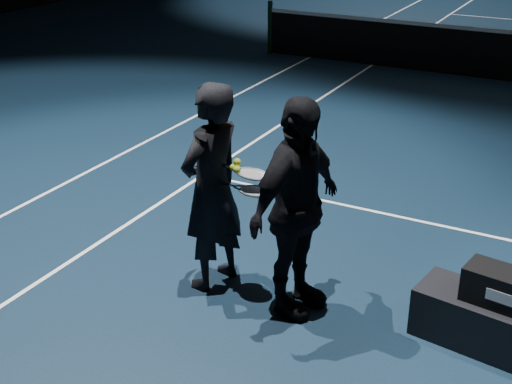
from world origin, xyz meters
The scene contains 9 objects.
net_post_left centered at (-6.40, 0.00, 0.55)m, with size 0.10×0.10×1.10m, color black.
player_bench centered at (-0.04, -8.40, 0.22)m, with size 1.44×0.48×0.43m, color black.
racket_bag centered at (-0.04, -8.40, 0.57)m, with size 0.72×0.31×0.29m, color black.
bag_signature centered at (-0.04, -8.55, 0.57)m, with size 0.34×0.00×0.10m, color white.
player_a centered at (-2.65, -8.56, 0.97)m, with size 0.71×0.47×1.95m, color black.
player_b centered at (-1.80, -8.60, 0.97)m, with size 1.14×0.47×1.95m, color black.
racket_lower centered at (-2.20, -8.58, 1.04)m, with size 0.68×0.22×0.03m, color black, non-canonical shape.
racket_upper centered at (-2.24, -8.54, 1.18)m, with size 0.68×0.22×0.03m, color black, non-canonical shape.
tennis_balls centered at (-2.39, -8.57, 1.23)m, with size 0.12×0.10×0.12m, color yellow, non-canonical shape.
Camera 1 is at (0.43, -13.52, 3.55)m, focal length 50.00 mm.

